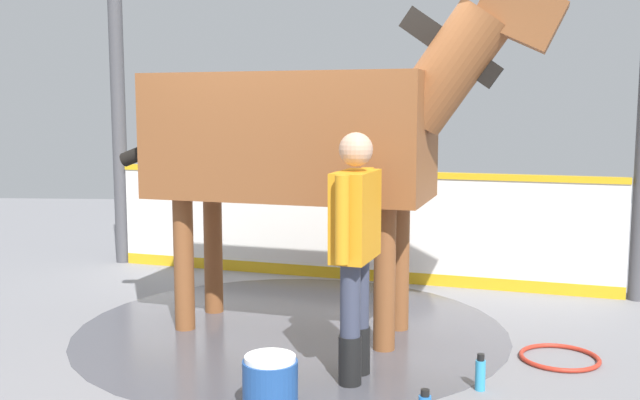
{
  "coord_description": "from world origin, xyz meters",
  "views": [
    {
      "loc": [
        5.85,
        0.55,
        1.77
      ],
      "look_at": [
        0.71,
        0.22,
        1.12
      ],
      "focal_mm": 40.84,
      "sensor_mm": 36.0,
      "label": 1
    }
  ],
  "objects_px": {
    "wash_bucket": "(270,384)",
    "bottle_shampoo": "(480,374)",
    "horse": "(306,135)",
    "handler": "(355,240)",
    "hose_coil": "(560,357)"
  },
  "relations": [
    {
      "from": "wash_bucket",
      "to": "bottle_shampoo",
      "type": "distance_m",
      "value": 1.35
    },
    {
      "from": "handler",
      "to": "hose_coil",
      "type": "bearing_deg",
      "value": -147.16
    },
    {
      "from": "wash_bucket",
      "to": "hose_coil",
      "type": "xyz_separation_m",
      "value": [
        -1.02,
        1.93,
        -0.15
      ]
    },
    {
      "from": "bottle_shampoo",
      "to": "horse",
      "type": "bearing_deg",
      "value": -134.48
    },
    {
      "from": "handler",
      "to": "hose_coil",
      "type": "xyz_separation_m",
      "value": [
        -0.45,
        1.45,
        -0.91
      ]
    },
    {
      "from": "wash_bucket",
      "to": "hose_coil",
      "type": "distance_m",
      "value": 2.19
    },
    {
      "from": "horse",
      "to": "bottle_shampoo",
      "type": "xyz_separation_m",
      "value": [
        1.17,
        1.2,
        -1.46
      ]
    },
    {
      "from": "hose_coil",
      "to": "bottle_shampoo",
      "type": "bearing_deg",
      "value": -47.42
    },
    {
      "from": "horse",
      "to": "hose_coil",
      "type": "relative_size",
      "value": 6.23
    },
    {
      "from": "horse",
      "to": "handler",
      "type": "bearing_deg",
      "value": -54.49
    },
    {
      "from": "wash_bucket",
      "to": "bottle_shampoo",
      "type": "height_order",
      "value": "wash_bucket"
    },
    {
      "from": "bottle_shampoo",
      "to": "hose_coil",
      "type": "distance_m",
      "value": 0.89
    },
    {
      "from": "handler",
      "to": "horse",
      "type": "bearing_deg",
      "value": -53.14
    },
    {
      "from": "wash_bucket",
      "to": "hose_coil",
      "type": "bearing_deg",
      "value": 117.71
    },
    {
      "from": "wash_bucket",
      "to": "bottle_shampoo",
      "type": "bearing_deg",
      "value": 108.04
    }
  ]
}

